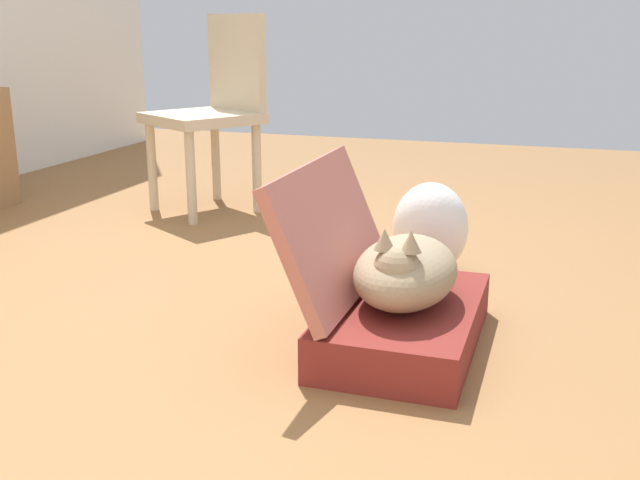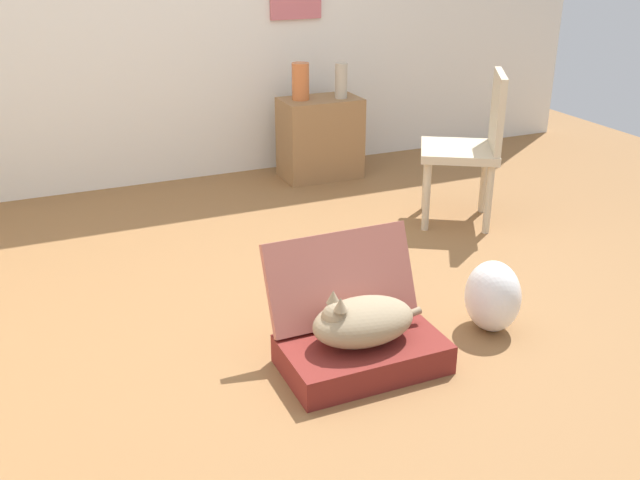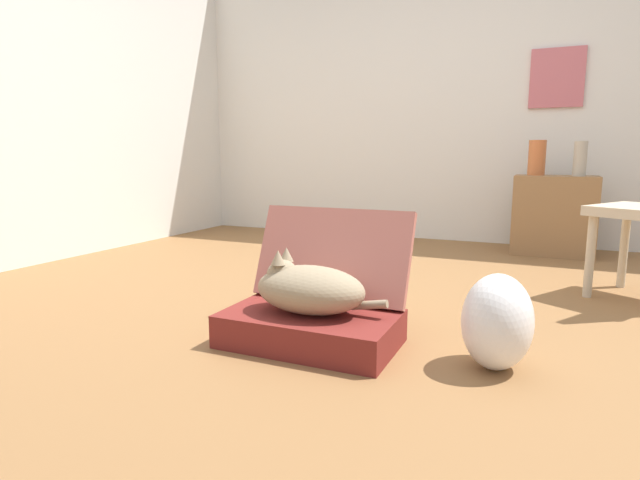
{
  "view_description": "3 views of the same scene",
  "coord_description": "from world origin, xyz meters",
  "px_view_note": "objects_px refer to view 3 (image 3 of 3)",
  "views": [
    {
      "loc": [
        -2.04,
        -0.97,
        0.88
      ],
      "look_at": [
        -0.1,
        -0.33,
        0.3
      ],
      "focal_mm": 42.32,
      "sensor_mm": 36.0,
      "label": 1
    },
    {
      "loc": [
        -1.27,
        -2.87,
        1.7
      ],
      "look_at": [
        -0.05,
        -0.07,
        0.38
      ],
      "focal_mm": 40.55,
      "sensor_mm": 36.0,
      "label": 2
    },
    {
      "loc": [
        0.75,
        -2.32,
        0.73
      ],
      "look_at": [
        -0.17,
        -0.25,
        0.36
      ],
      "focal_mm": 28.9,
      "sensor_mm": 36.0,
      "label": 3
    }
  ],
  "objects_px": {
    "plastic_bag_white": "(497,322)",
    "vase_tall": "(537,158)",
    "suitcase_base": "(310,328)",
    "vase_short": "(580,159)",
    "cat": "(308,288)",
    "side_table": "(554,215)"
  },
  "relations": [
    {
      "from": "cat",
      "to": "vase_tall",
      "type": "distance_m",
      "value": 2.59
    },
    {
      "from": "suitcase_base",
      "to": "side_table",
      "type": "bearing_deg",
      "value": 70.41
    },
    {
      "from": "vase_short",
      "to": "suitcase_base",
      "type": "bearing_deg",
      "value": -112.92
    },
    {
      "from": "cat",
      "to": "vase_short",
      "type": "height_order",
      "value": "vase_short"
    },
    {
      "from": "suitcase_base",
      "to": "vase_short",
      "type": "xyz_separation_m",
      "value": [
        1.0,
        2.37,
        0.64
      ]
    },
    {
      "from": "suitcase_base",
      "to": "plastic_bag_white",
      "type": "xyz_separation_m",
      "value": [
        0.68,
        0.05,
        0.1
      ]
    },
    {
      "from": "side_table",
      "to": "plastic_bag_white",
      "type": "bearing_deg",
      "value": -94.27
    },
    {
      "from": "plastic_bag_white",
      "to": "vase_tall",
      "type": "relative_size",
      "value": 1.3
    },
    {
      "from": "side_table",
      "to": "vase_short",
      "type": "distance_m",
      "value": 0.44
    },
    {
      "from": "plastic_bag_white",
      "to": "vase_short",
      "type": "height_order",
      "value": "vase_short"
    },
    {
      "from": "vase_tall",
      "to": "vase_short",
      "type": "bearing_deg",
      "value": -13.13
    },
    {
      "from": "suitcase_base",
      "to": "plastic_bag_white",
      "type": "distance_m",
      "value": 0.69
    },
    {
      "from": "vase_short",
      "to": "vase_tall",
      "type": "bearing_deg",
      "value": 166.87
    },
    {
      "from": "cat",
      "to": "vase_tall",
      "type": "xyz_separation_m",
      "value": [
        0.73,
        2.44,
        0.49
      ]
    },
    {
      "from": "cat",
      "to": "plastic_bag_white",
      "type": "relative_size",
      "value": 1.55
    },
    {
      "from": "plastic_bag_white",
      "to": "vase_tall",
      "type": "bearing_deg",
      "value": 89.18
    },
    {
      "from": "suitcase_base",
      "to": "vase_short",
      "type": "height_order",
      "value": "vase_short"
    },
    {
      "from": "suitcase_base",
      "to": "vase_short",
      "type": "distance_m",
      "value": 2.66
    },
    {
      "from": "suitcase_base",
      "to": "vase_short",
      "type": "relative_size",
      "value": 2.72
    },
    {
      "from": "suitcase_base",
      "to": "plastic_bag_white",
      "type": "height_order",
      "value": "plastic_bag_white"
    },
    {
      "from": "suitcase_base",
      "to": "cat",
      "type": "height_order",
      "value": "cat"
    },
    {
      "from": "vase_tall",
      "to": "plastic_bag_white",
      "type": "bearing_deg",
      "value": -90.82
    }
  ]
}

